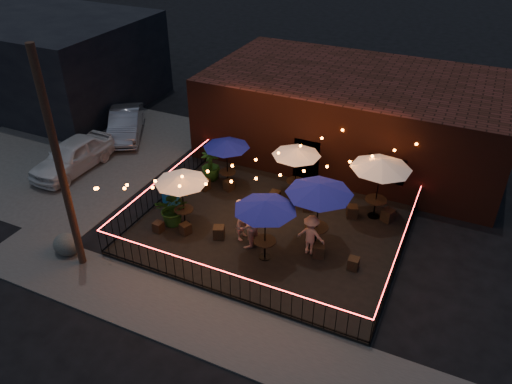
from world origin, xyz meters
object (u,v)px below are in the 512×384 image
Objects in this scene: cafe_table_4 at (320,189)px; boulder at (67,244)px; utility_pole at (60,167)px; cafe_table_3 at (296,152)px; cafe_table_2 at (265,206)px; cafe_table_1 at (226,144)px; cooler at (171,195)px; cafe_table_0 at (181,179)px; cafe_table_5 at (381,165)px.

boulder is at bearing -153.10° from cafe_table_4.
utility_pole reaches higher than cafe_table_3.
cafe_table_4 is (1.42, 1.48, 0.21)m from cafe_table_2.
cafe_table_2 is 2.06m from cafe_table_4.
cafe_table_1 is 1.06× the size of cafe_table_2.
cafe_table_4 is at bearing 26.90° from boulder.
boulder is at bearing 165.27° from utility_pole.
boulder is (-6.82, -2.70, -2.02)m from cafe_table_2.
utility_pole is 9.26m from cafe_table_3.
cafe_table_3 is 2.63× the size of boulder.
cooler is 0.92× the size of boulder.
cafe_table_0 is at bearing 57.32° from utility_pole.
cafe_table_1 is at bearing 132.63° from cafe_table_2.
cooler is at bearing 66.31° from boulder.
utility_pole is at bearing -109.35° from cafe_table_1.
cafe_table_3 is (3.17, 3.87, -0.00)m from cafe_table_0.
cafe_table_3 is at bearing 97.26° from cafe_table_2.
cafe_table_1 is 0.84× the size of cafe_table_4.
boulder is at bearing -116.40° from cafe_table_1.
cafe_table_4 is at bearing 10.48° from cafe_table_0.
cafe_table_0 reaches higher than cafe_table_3.
cooler is at bearing 163.57° from cafe_table_2.
utility_pole is at bearing -14.73° from boulder.
utility_pole is 8.85× the size of cooler.
cafe_table_5 is (6.69, 3.72, 0.32)m from cafe_table_0.
cafe_table_1 is (0.17, 3.34, -0.05)m from cafe_table_0.
cooler is (-6.41, -0.01, -2.00)m from cafe_table_4.
cafe_table_1 is at bearing 78.31° from cooler.
cafe_table_2 is 2.73× the size of cooler.
cafe_table_1 is 3.05m from cafe_table_3.
cafe_table_0 reaches higher than cafe_table_1.
utility_pole reaches higher than cafe_table_0.
utility_pole is at bearing -83.14° from cooler.
utility_pole reaches higher than cafe_table_5.
cafe_table_0 is 5.25m from cafe_table_4.
cafe_table_3 is at bearing 124.17° from cafe_table_4.
cafe_table_5 is at bearing -2.40° from cafe_table_3.
cafe_table_4 is at bearing 30.90° from utility_pole.
cafe_table_2 is at bearing -47.37° from cafe_table_1.
cafe_table_1 is 6.54m from cafe_table_5.
cafe_table_3 is at bearing 177.60° from cafe_table_5.
cooler reaches higher than boulder.
cafe_table_5 is at bearing 55.14° from cafe_table_2.
cafe_table_2 is (5.95, 2.93, -1.60)m from utility_pole.
utility_pole is 6.82m from cafe_table_2.
cafe_table_1 is (2.39, 6.79, -1.81)m from utility_pole.
cafe_table_2 is 0.84× the size of cafe_table_5.
cafe_table_4 reaches higher than cooler.
boulder is (-3.09, -3.23, -1.86)m from cafe_table_0.
cafe_table_4 reaches higher than cafe_table_1.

